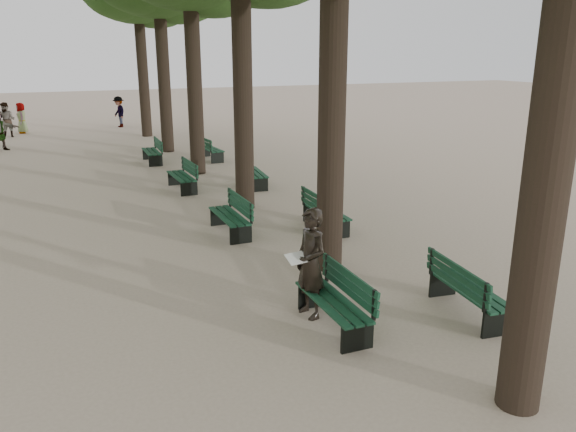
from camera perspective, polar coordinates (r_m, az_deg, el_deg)
name	(u,v)px	position (r m, az deg, el deg)	size (l,w,h in m)	color
ground	(334,353)	(8.41, 4.66, -13.73)	(120.00, 120.00, 0.00)	tan
bench_left_0	(333,312)	(8.99, 4.60, -9.66)	(0.62, 1.82, 0.92)	black
bench_left_1	(230,223)	(13.46, -5.92, -0.70)	(0.58, 1.80, 0.92)	black
bench_left_2	(182,182)	(17.95, -10.71, 3.45)	(0.61, 1.81, 0.92)	black
bench_left_3	(152,156)	(22.69, -13.64, 5.96)	(0.62, 1.82, 0.92)	black
bench_right_0	(468,299)	(9.84, 17.86, -8.06)	(0.80, 1.86, 0.92)	black
bench_right_1	(326,218)	(13.78, 3.84, -0.24)	(0.65, 1.83, 0.92)	black
bench_right_2	(254,178)	(18.22, -3.47, 3.90)	(0.78, 1.86, 0.92)	black
bench_right_3	(211,153)	(22.87, -7.87, 6.34)	(0.68, 1.83, 0.92)	black
man_with_map	(311,263)	(9.10, 2.32, -4.83)	(0.67, 0.78, 1.84)	black
pedestrian_b	(119,112)	(34.00, -16.79, 10.10)	(1.12, 0.35, 1.74)	#262628
pedestrian_d	(22,118)	(33.25, -25.44, 8.97)	(0.78, 0.32, 1.60)	#262628
pedestrian_a	(7,120)	(31.98, -26.66, 8.72)	(0.85, 0.35, 1.74)	#262628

